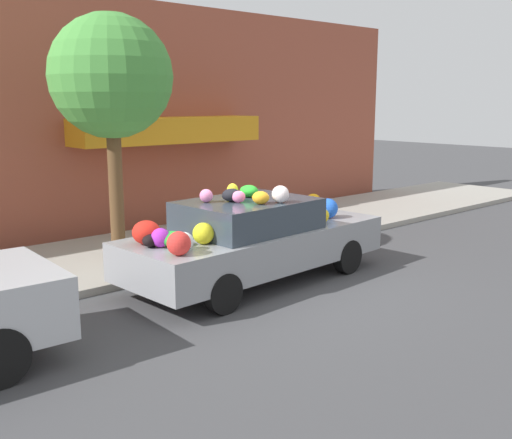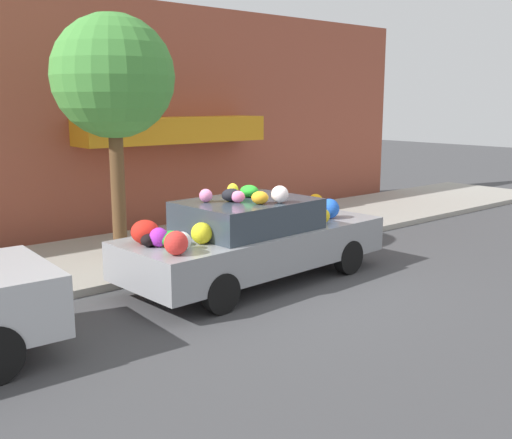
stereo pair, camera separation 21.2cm
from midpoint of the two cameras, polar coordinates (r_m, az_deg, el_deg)
ground_plane at (r=9.44m, az=-0.18°, el=-5.97°), size 60.00×60.00×0.00m
sidewalk_curb at (r=11.52m, az=-9.07°, el=-2.64°), size 24.00×3.20×0.12m
building_facade at (r=13.16m, az=-14.28°, el=9.31°), size 18.00×1.20×4.91m
street_tree at (r=10.30m, az=-14.24°, el=12.93°), size 2.02×2.02×4.08m
fire_hydrant at (r=11.03m, az=-2.82°, el=-0.98°), size 0.20×0.20×0.70m
art_car at (r=9.30m, az=-0.94°, el=-1.77°), size 4.50×1.92×1.57m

